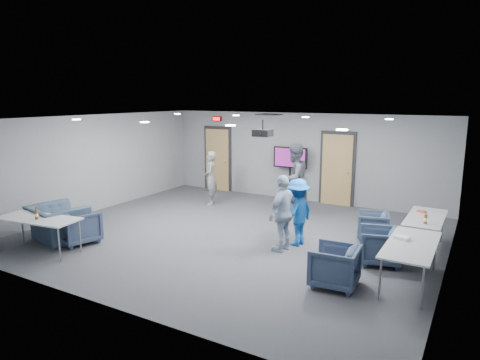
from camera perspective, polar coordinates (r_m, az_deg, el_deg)
The scene contains 29 objects.
floor at distance 10.14m, azimuth -0.78°, elevation -7.24°, with size 9.00×9.00×0.00m, color #34373C.
ceiling at distance 9.64m, azimuth -0.83°, elevation 8.18°, with size 9.00×9.00×0.00m, color white.
wall_back at distance 13.35m, azimuth 8.00°, elevation 3.05°, with size 9.00×0.02×2.70m, color gray.
wall_front at distance 6.77m, azimuth -18.42°, elevation -5.24°, with size 9.00×0.02×2.70m, color gray.
wall_left at distance 12.67m, azimuth -18.60°, elevation 2.16°, with size 0.02×8.00×2.70m, color gray.
wall_right at distance 8.49m, azimuth 26.34°, elevation -2.59°, with size 0.02×8.00×2.70m, color gray.
door_left at distance 14.73m, azimuth -2.99°, elevation 2.78°, with size 1.06×0.17×2.24m.
door_right at distance 12.96m, azimuth 12.82°, elevation 1.38°, with size 1.06×0.17×2.24m.
exit_sign at distance 14.57m, azimuth -3.09°, elevation 8.15°, with size 0.32×0.08×0.16m.
hvac_diffuser at distance 12.34m, azimuth 3.88°, elevation 8.71°, with size 0.60×0.60×0.03m, color black.
downlights at distance 9.64m, azimuth -0.83°, elevation 8.09°, with size 6.18×3.78×0.02m.
person_a at distance 12.78m, azimuth -3.96°, elevation 0.28°, with size 0.58×0.38×1.60m, color gray.
person_b at distance 11.90m, azimuth 7.24°, elevation 0.20°, with size 0.93×0.73×1.92m, color slate.
person_c at distance 8.94m, azimuth 5.77°, elevation -4.41°, with size 0.95×0.39×1.61m, color #9DB0CA.
person_d at distance 9.33m, azimuth 7.65°, elevation -4.28°, with size 0.94×0.54×1.46m, color #184F9D.
chair_right_a at distance 10.18m, azimuth 17.31°, elevation -5.84°, with size 0.67×0.68×0.62m, color #34425A.
chair_right_b at distance 8.77m, azimuth 18.15°, elevation -8.36°, with size 0.75×0.77×0.70m, color #374860.
chair_right_c at distance 7.58m, azimuth 12.47°, elevation -11.14°, with size 0.76×0.78×0.71m, color #36435E.
chair_front_a at distance 10.11m, azimuth -20.74°, elevation -5.85°, with size 0.79×0.81×0.74m, color #35425C.
chair_front_b at distance 10.49m, azimuth -23.11°, elevation -5.29°, with size 1.20×1.05×0.78m, color #36495E.
table_right_a at distance 9.72m, azimuth 23.50°, elevation -4.80°, with size 0.71×1.70×0.73m.
table_right_b at distance 7.91m, azimuth 21.87°, elevation -8.17°, with size 0.78×1.88×0.73m.
table_front_left at distance 9.78m, azimuth -25.31°, elevation -4.85°, with size 1.84×0.98×0.73m.
bottle_front at distance 9.63m, azimuth -25.51°, elevation -4.20°, with size 0.07×0.07×0.27m.
bottle_right at distance 9.16m, azimuth 23.51°, elevation -4.81°, with size 0.07×0.07×0.26m.
snack_box at distance 10.05m, azimuth 23.01°, elevation -3.88°, with size 0.16×0.11×0.04m, color red.
wrapper at distance 8.06m, azimuth 20.75°, elevation -7.20°, with size 0.25×0.17×0.06m, color white.
tv_stand at distance 13.27m, azimuth 6.68°, elevation 1.28°, with size 1.09×0.52×1.67m.
projector at distance 9.45m, azimuth 3.04°, elevation 6.30°, with size 0.39×0.37×0.37m.
Camera 1 is at (4.92, -8.28, 3.18)m, focal length 32.00 mm.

